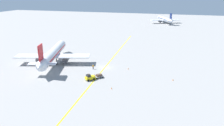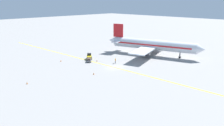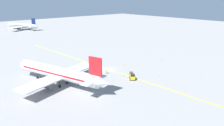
# 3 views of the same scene
# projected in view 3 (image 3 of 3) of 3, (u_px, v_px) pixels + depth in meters

# --- Properties ---
(ground_plane) EXTENTS (400.00, 400.00, 0.00)m
(ground_plane) POSITION_uv_depth(u_px,v_px,m) (109.00, 70.00, 79.83)
(ground_plane) COLOR gray
(apron_yellow_centreline) EXTENTS (6.45, 119.87, 0.01)m
(apron_yellow_centreline) POSITION_uv_depth(u_px,v_px,m) (109.00, 70.00, 79.83)
(apron_yellow_centreline) COLOR yellow
(apron_yellow_centreline) RESTS_ON ground
(airplane_at_gate) EXTENTS (28.31, 34.84, 10.60)m
(airplane_at_gate) POSITION_uv_depth(u_px,v_px,m) (59.00, 73.00, 65.03)
(airplane_at_gate) COLOR silver
(airplane_at_gate) RESTS_ON ground
(airplane_distant_taxiing) EXTENTS (24.86, 30.18, 9.54)m
(airplane_distant_taxiing) POSITION_uv_depth(u_px,v_px,m) (22.00, 26.00, 175.52)
(airplane_distant_taxiing) COLOR silver
(airplane_distant_taxiing) RESTS_ON ground
(baggage_tug_white) EXTENTS (3.09, 3.25, 2.11)m
(baggage_tug_white) POSITION_uv_depth(u_px,v_px,m) (132.00, 77.00, 70.06)
(baggage_tug_white) COLOR gold
(baggage_tug_white) RESTS_ON ground
(baggage_cart_trailing) EXTENTS (2.75, 2.89, 1.24)m
(baggage_cart_trailing) POSITION_uv_depth(u_px,v_px,m) (131.00, 74.00, 73.26)
(baggage_cart_trailing) COLOR gray
(baggage_cart_trailing) RESTS_ON ground
(ground_crew_worker) EXTENTS (0.41, 0.47, 1.68)m
(ground_crew_worker) POSITION_uv_depth(u_px,v_px,m) (107.00, 71.00, 75.32)
(ground_crew_worker) COLOR #23232D
(ground_crew_worker) RESTS_ON ground
(traffic_cone_near_nose) EXTENTS (0.32, 0.32, 0.55)m
(traffic_cone_near_nose) POSITION_uv_depth(u_px,v_px,m) (159.00, 76.00, 72.47)
(traffic_cone_near_nose) COLOR orange
(traffic_cone_near_nose) RESTS_ON ground
(traffic_cone_mid_apron) EXTENTS (0.32, 0.32, 0.55)m
(traffic_cone_mid_apron) POSITION_uv_depth(u_px,v_px,m) (124.00, 75.00, 73.13)
(traffic_cone_mid_apron) COLOR orange
(traffic_cone_mid_apron) RESTS_ON ground
(traffic_cone_by_wingtip) EXTENTS (0.32, 0.32, 0.55)m
(traffic_cone_by_wingtip) POSITION_uv_depth(u_px,v_px,m) (161.00, 60.00, 91.15)
(traffic_cone_by_wingtip) COLOR orange
(traffic_cone_by_wingtip) RESTS_ON ground
(traffic_cone_far_edge) EXTENTS (0.32, 0.32, 0.55)m
(traffic_cone_far_edge) POSITION_uv_depth(u_px,v_px,m) (124.00, 64.00, 85.60)
(traffic_cone_far_edge) COLOR orange
(traffic_cone_far_edge) RESTS_ON ground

